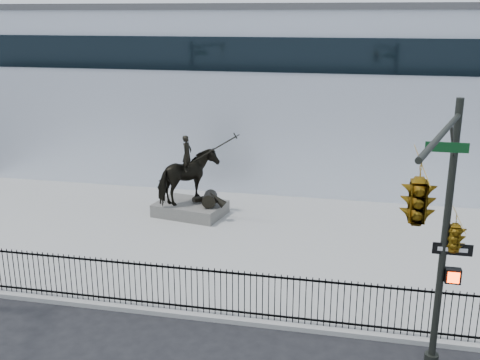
# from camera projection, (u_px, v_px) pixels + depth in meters

# --- Properties ---
(ground) EXTENTS (120.00, 120.00, 0.00)m
(ground) POSITION_uv_depth(u_px,v_px,m) (174.00, 337.00, 15.95)
(ground) COLOR black
(ground) RESTS_ON ground
(plaza) EXTENTS (30.00, 12.00, 0.15)m
(plaza) POSITION_uv_depth(u_px,v_px,m) (230.00, 241.00, 22.49)
(plaza) COLOR #9B9B98
(plaza) RESTS_ON ground
(building) EXTENTS (44.00, 14.00, 9.00)m
(building) POSITION_uv_depth(u_px,v_px,m) (278.00, 89.00, 33.42)
(building) COLOR white
(building) RESTS_ON ground
(picket_fence) EXTENTS (22.10, 0.10, 1.50)m
(picket_fence) POSITION_uv_depth(u_px,v_px,m) (187.00, 288.00, 16.86)
(picket_fence) COLOR black
(picket_fence) RESTS_ON plaza
(statue_plinth) EXTENTS (3.29, 2.55, 0.56)m
(statue_plinth) POSITION_uv_depth(u_px,v_px,m) (190.00, 209.00, 25.18)
(statue_plinth) COLOR #4F4D48
(statue_plinth) RESTS_ON plaza
(equestrian_statue) EXTENTS (3.74, 2.68, 3.22)m
(equestrian_statue) POSITION_uv_depth(u_px,v_px,m) (191.00, 178.00, 24.74)
(equestrian_statue) COLOR black
(equestrian_statue) RESTS_ON statue_plinth
(traffic_signal_right) EXTENTS (2.17, 6.86, 7.00)m
(traffic_signal_right) POSITION_uv_depth(u_px,v_px,m) (438.00, 218.00, 11.40)
(traffic_signal_right) COLOR black
(traffic_signal_right) RESTS_ON ground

